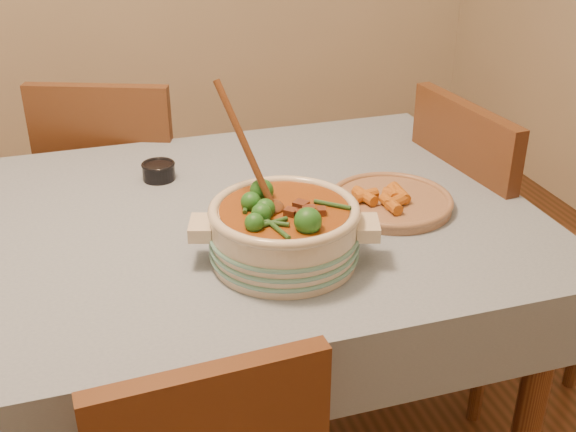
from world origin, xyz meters
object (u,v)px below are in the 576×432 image
object	(u,v)px
fried_plate	(391,199)
chair_far	(120,192)
dining_table	(187,254)
stew_casserole	(284,227)
condiment_bowl	(159,170)
chair_right	(484,231)

from	to	relation	value
fried_plate	chair_far	world-z (taller)	chair_far
dining_table	chair_far	world-z (taller)	chair_far
stew_casserole	fried_plate	distance (m)	0.37
stew_casserole	chair_far	world-z (taller)	stew_casserole
condiment_bowl	chair_right	xyz separation A→B (m)	(0.92, -0.15, -0.25)
fried_plate	chair_far	bearing A→B (deg)	127.68
chair_far	chair_right	size ratio (longest dim) A/B	0.99
stew_casserole	chair_right	size ratio (longest dim) A/B	0.43
stew_casserole	fried_plate	size ratio (longest dim) A/B	1.02
stew_casserole	fried_plate	xyz separation A→B (m)	(0.32, 0.17, -0.06)
stew_casserole	condiment_bowl	xyz separation A→B (m)	(-0.19, 0.50, -0.05)
dining_table	chair_far	xyz separation A→B (m)	(-0.11, 0.71, -0.14)
fried_plate	chair_right	bearing A→B (deg)	24.08
chair_far	chair_right	distance (m)	1.17
dining_table	fried_plate	bearing A→B (deg)	-8.57
chair_far	condiment_bowl	bearing A→B (deg)	121.68
condiment_bowl	chair_right	world-z (taller)	chair_right
chair_right	dining_table	bearing A→B (deg)	90.30
dining_table	chair_right	bearing A→B (deg)	6.64
dining_table	condiment_bowl	distance (m)	0.28
fried_plate	dining_table	bearing A→B (deg)	171.43
stew_casserole	chair_right	distance (m)	0.86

